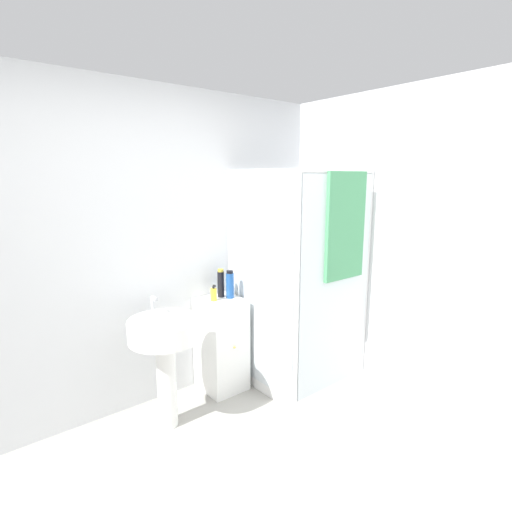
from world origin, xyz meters
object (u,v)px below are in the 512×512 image
(sink, at_px, (165,343))
(shampoo_bottle_blue, at_px, (230,285))
(shampoo_bottle_tall_black, at_px, (221,283))
(soap_dispenser, at_px, (214,294))

(sink, height_order, shampoo_bottle_blue, shampoo_bottle_blue)
(sink, height_order, shampoo_bottle_tall_black, shampoo_bottle_tall_black)
(sink, relative_size, shampoo_bottle_tall_black, 3.91)
(soap_dispenser, bearing_deg, sink, -159.02)
(shampoo_bottle_blue, bearing_deg, sink, -164.90)
(sink, relative_size, shampoo_bottle_blue, 4.00)
(soap_dispenser, xyz_separation_m, shampoo_bottle_blue, (0.15, -0.02, 0.06))
(sink, bearing_deg, shampoo_bottle_blue, 15.10)
(sink, xyz_separation_m, shampoo_bottle_blue, (0.71, 0.19, 0.27))
(soap_dispenser, relative_size, shampoo_bottle_tall_black, 0.56)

